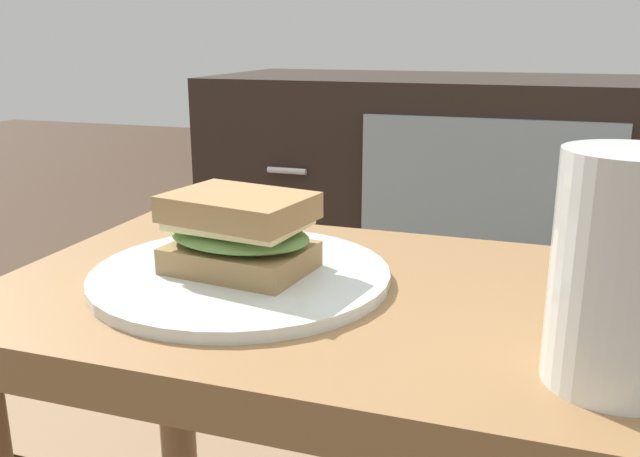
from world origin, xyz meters
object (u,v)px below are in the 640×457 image
(plate, at_px, (241,275))
(sandwich_front, at_px, (240,233))
(beer_glass, at_px, (622,278))
(tv_cabinet, at_px, (437,211))

(plate, relative_size, sandwich_front, 1.89)
(plate, bearing_deg, beer_glass, -17.40)
(plate, distance_m, sandwich_front, 0.04)
(sandwich_front, relative_size, beer_glass, 0.95)
(plate, xyz_separation_m, beer_glass, (0.29, -0.09, 0.06))
(plate, distance_m, beer_glass, 0.31)
(sandwich_front, distance_m, beer_glass, 0.30)
(tv_cabinet, relative_size, sandwich_front, 7.12)
(beer_glass, bearing_deg, plate, 162.60)
(tv_cabinet, xyz_separation_m, plate, (-0.02, -0.96, 0.17))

